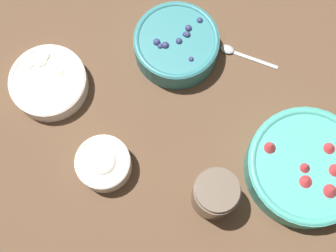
{
  "coord_description": "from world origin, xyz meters",
  "views": [
    {
      "loc": [
        -0.09,
        -0.29,
        0.97
      ],
      "look_at": [
        0.01,
        -0.03,
        0.05
      ],
      "focal_mm": 50.0,
      "sensor_mm": 36.0,
      "label": 1
    }
  ],
  "objects_px": {
    "bowl_bananas": "(49,82)",
    "bowl_strawberries": "(306,167)",
    "bowl_blueberries": "(176,44)",
    "jar_chocolate": "(215,195)",
    "bowl_cream": "(104,163)"
  },
  "relations": [
    {
      "from": "bowl_strawberries",
      "to": "bowl_bananas",
      "type": "height_order",
      "value": "bowl_strawberries"
    },
    {
      "from": "bowl_strawberries",
      "to": "bowl_cream",
      "type": "xyz_separation_m",
      "value": [
        -0.38,
        0.16,
        -0.01
      ]
    },
    {
      "from": "jar_chocolate",
      "to": "bowl_bananas",
      "type": "bearing_deg",
      "value": 123.75
    },
    {
      "from": "bowl_blueberries",
      "to": "jar_chocolate",
      "type": "relative_size",
      "value": 1.75
    },
    {
      "from": "bowl_cream",
      "to": "jar_chocolate",
      "type": "height_order",
      "value": "jar_chocolate"
    },
    {
      "from": "bowl_blueberries",
      "to": "bowl_strawberries",
      "type": "bearing_deg",
      "value": -67.45
    },
    {
      "from": "bowl_bananas",
      "to": "jar_chocolate",
      "type": "relative_size",
      "value": 1.56
    },
    {
      "from": "bowl_blueberries",
      "to": "bowl_bananas",
      "type": "xyz_separation_m",
      "value": [
        -0.29,
        0.02,
        -0.01
      ]
    },
    {
      "from": "bowl_strawberries",
      "to": "bowl_bananas",
      "type": "relative_size",
      "value": 1.46
    },
    {
      "from": "bowl_blueberries",
      "to": "bowl_bananas",
      "type": "bearing_deg",
      "value": 176.14
    },
    {
      "from": "jar_chocolate",
      "to": "bowl_blueberries",
      "type": "bearing_deg",
      "value": 81.44
    },
    {
      "from": "bowl_strawberries",
      "to": "bowl_cream",
      "type": "relative_size",
      "value": 2.16
    },
    {
      "from": "bowl_blueberries",
      "to": "jar_chocolate",
      "type": "distance_m",
      "value": 0.34
    },
    {
      "from": "bowl_blueberries",
      "to": "bowl_bananas",
      "type": "relative_size",
      "value": 1.12
    },
    {
      "from": "bowl_bananas",
      "to": "bowl_strawberries",
      "type": "bearing_deg",
      "value": -40.42
    }
  ]
}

